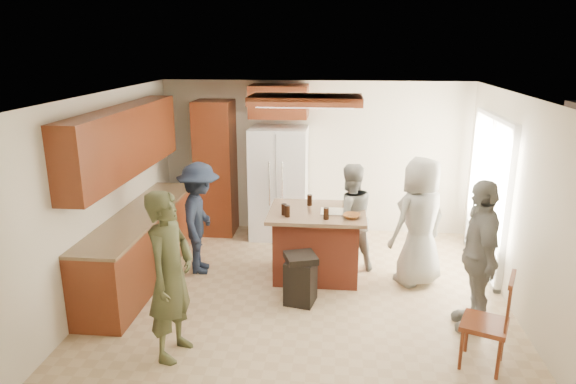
# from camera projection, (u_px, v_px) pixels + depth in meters

# --- Properties ---
(person_front_left) EXTENTS (0.58, 0.72, 1.74)m
(person_front_left) POSITION_uv_depth(u_px,v_px,m) (170.00, 276.00, 5.05)
(person_front_left) COLOR #3C3F24
(person_front_left) RESTS_ON ground
(person_behind_left) EXTENTS (0.86, 0.71, 1.53)m
(person_behind_left) POSITION_uv_depth(u_px,v_px,m) (349.00, 218.00, 7.04)
(person_behind_left) COLOR gray
(person_behind_left) RESTS_ON ground
(person_behind_right) EXTENTS (0.99, 0.93, 1.71)m
(person_behind_right) POSITION_uv_depth(u_px,v_px,m) (420.00, 222.00, 6.62)
(person_behind_right) COLOR gray
(person_behind_right) RESTS_ON ground
(person_side_right) EXTENTS (0.55, 1.02, 1.71)m
(person_side_right) POSITION_uv_depth(u_px,v_px,m) (478.00, 256.00, 5.57)
(person_side_right) COLOR gray
(person_side_right) RESTS_ON ground
(person_counter) EXTENTS (0.58, 1.05, 1.55)m
(person_counter) POSITION_uv_depth(u_px,v_px,m) (200.00, 218.00, 6.99)
(person_counter) COLOR #1B2436
(person_counter) RESTS_ON ground
(left_cabinetry) EXTENTS (0.64, 3.00, 2.30)m
(left_cabinetry) POSITION_uv_depth(u_px,v_px,m) (136.00, 210.00, 6.77)
(left_cabinetry) COLOR maroon
(left_cabinetry) RESTS_ON ground
(back_wall_units) EXTENTS (1.80, 0.60, 2.45)m
(back_wall_units) POSITION_uv_depth(u_px,v_px,m) (231.00, 152.00, 8.28)
(back_wall_units) COLOR maroon
(back_wall_units) RESTS_ON ground
(refrigerator) EXTENTS (0.90, 0.76, 1.80)m
(refrigerator) POSITION_uv_depth(u_px,v_px,m) (279.00, 183.00, 8.27)
(refrigerator) COLOR white
(refrigerator) RESTS_ON ground
(kitchen_island) EXTENTS (1.28, 1.03, 0.93)m
(kitchen_island) POSITION_uv_depth(u_px,v_px,m) (317.00, 243.00, 6.93)
(kitchen_island) COLOR #A5412A
(kitchen_island) RESTS_ON ground
(island_items) EXTENTS (1.04, 0.67, 0.15)m
(island_items) POSITION_uv_depth(u_px,v_px,m) (331.00, 211.00, 6.67)
(island_items) COLOR silver
(island_items) RESTS_ON kitchen_island
(trash_bin) EXTENTS (0.46, 0.46, 0.63)m
(trash_bin) POSITION_uv_depth(u_px,v_px,m) (301.00, 278.00, 6.24)
(trash_bin) COLOR black
(trash_bin) RESTS_ON ground
(spindle_chair) EXTENTS (0.55, 0.55, 0.99)m
(spindle_chair) POSITION_uv_depth(u_px,v_px,m) (487.00, 324.00, 4.96)
(spindle_chair) COLOR maroon
(spindle_chair) RESTS_ON ground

